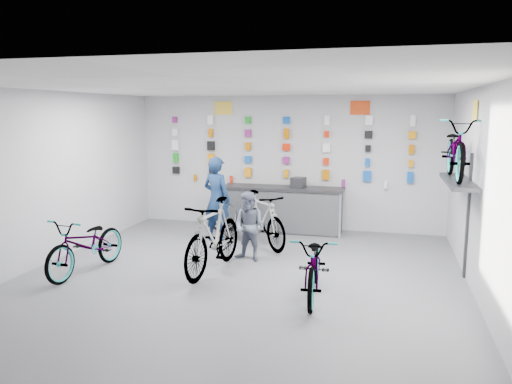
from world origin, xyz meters
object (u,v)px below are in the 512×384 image
(clerk, at_px, (217,199))
(customer, at_px, (249,226))
(counter, at_px, (282,210))
(bike_center, at_px, (213,236))
(bike_right, at_px, (315,265))
(bike_left, at_px, (87,244))
(bike_service, at_px, (262,219))

(clerk, xyz_separation_m, customer, (1.00, -1.13, -0.25))
(counter, relative_size, customer, 2.18)
(bike_center, height_order, bike_right, bike_center)
(bike_right, distance_m, customer, 2.04)
(bike_left, xyz_separation_m, bike_right, (3.78, -0.12, -0.01))
(customer, bearing_deg, bike_service, 106.87)
(bike_center, relative_size, bike_service, 1.11)
(customer, bearing_deg, clerk, 147.54)
(bike_center, xyz_separation_m, bike_right, (1.79, -0.71, -0.13))
(bike_center, bearing_deg, bike_right, -15.71)
(clerk, relative_size, customer, 1.41)
(bike_left, distance_m, clerk, 2.88)
(bike_center, distance_m, bike_service, 1.80)
(clerk, height_order, customer, clerk)
(clerk, bearing_deg, counter, -113.63)
(bike_right, relative_size, bike_service, 0.99)
(bike_center, xyz_separation_m, bike_service, (0.38, 1.75, -0.06))
(counter, relative_size, bike_service, 1.49)
(counter, bearing_deg, bike_center, -99.33)
(bike_left, relative_size, bike_service, 1.01)
(bike_left, xyz_separation_m, clerk, (1.39, 2.49, 0.39))
(bike_right, height_order, bike_service, bike_service)
(counter, xyz_separation_m, bike_service, (-0.13, -1.35, 0.06))
(bike_left, height_order, bike_center, bike_center)
(bike_center, distance_m, bike_right, 1.93)
(bike_left, distance_m, bike_service, 3.33)
(clerk, bearing_deg, customer, 150.97)
(bike_center, distance_m, customer, 0.87)
(bike_center, bearing_deg, clerk, 113.43)
(bike_left, xyz_separation_m, bike_center, (1.99, 0.58, 0.12))
(bike_right, distance_m, clerk, 3.56)
(bike_left, relative_size, clerk, 1.05)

